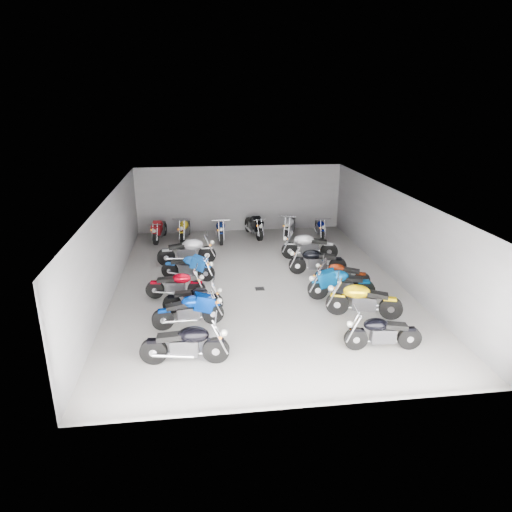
# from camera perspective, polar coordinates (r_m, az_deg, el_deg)

# --- Properties ---
(ground) EXTENTS (14.00, 14.00, 0.00)m
(ground) POSITION_cam_1_polar(r_m,az_deg,el_deg) (16.41, 0.25, -3.44)
(ground) COLOR gray
(ground) RESTS_ON ground
(wall_back) EXTENTS (10.00, 0.10, 3.20)m
(wall_back) POSITION_cam_1_polar(r_m,az_deg,el_deg) (22.59, -2.06, 7.17)
(wall_back) COLOR slate
(wall_back) RESTS_ON ground
(wall_left) EXTENTS (0.10, 14.00, 3.20)m
(wall_left) POSITION_cam_1_polar(r_m,az_deg,el_deg) (16.02, -17.76, 1.14)
(wall_left) COLOR slate
(wall_left) RESTS_ON ground
(wall_right) EXTENTS (0.10, 14.00, 3.20)m
(wall_right) POSITION_cam_1_polar(r_m,az_deg,el_deg) (17.21, 17.02, 2.44)
(wall_right) COLOR slate
(wall_right) RESTS_ON ground
(ceiling) EXTENTS (10.00, 14.00, 0.04)m
(ceiling) POSITION_cam_1_polar(r_m,az_deg,el_deg) (15.45, 0.27, 7.64)
(ceiling) COLOR black
(ceiling) RESTS_ON wall_back
(drain_grate) EXTENTS (0.32, 0.32, 0.01)m
(drain_grate) POSITION_cam_1_polar(r_m,az_deg,el_deg) (15.95, 0.49, -4.11)
(drain_grate) COLOR black
(drain_grate) RESTS_ON ground
(motorcycle_left_a) EXTENTS (2.24, 0.49, 0.98)m
(motorcycle_left_a) POSITION_cam_1_polar(r_m,az_deg,el_deg) (11.66, -8.79, -10.81)
(motorcycle_left_a) COLOR black
(motorcycle_left_a) RESTS_ON ground
(motorcycle_left_b) EXTENTS (2.09, 0.51, 0.92)m
(motorcycle_left_b) POSITION_cam_1_polar(r_m,az_deg,el_deg) (13.40, -8.37, -6.76)
(motorcycle_left_b) COLOR black
(motorcycle_left_b) RESTS_ON ground
(motorcycle_left_c) EXTENTS (1.88, 0.39, 0.83)m
(motorcycle_left_c) POSITION_cam_1_polar(r_m,az_deg,el_deg) (14.27, -7.79, -5.27)
(motorcycle_left_c) COLOR black
(motorcycle_left_c) RESTS_ON ground
(motorcycle_left_d) EXTENTS (1.98, 0.45, 0.87)m
(motorcycle_left_d) POSITION_cam_1_polar(r_m,az_deg,el_deg) (15.30, -9.93, -3.56)
(motorcycle_left_d) COLOR black
(motorcycle_left_d) RESTS_ON ground
(motorcycle_left_e) EXTENTS (1.95, 0.76, 0.89)m
(motorcycle_left_e) POSITION_cam_1_polar(r_m,az_deg,el_deg) (16.74, -8.44, -1.41)
(motorcycle_left_e) COLOR black
(motorcycle_left_e) RESTS_ON ground
(motorcycle_left_f) EXTENTS (2.32, 0.49, 1.02)m
(motorcycle_left_f) POSITION_cam_1_polar(r_m,az_deg,el_deg) (18.26, -8.58, 0.60)
(motorcycle_left_f) COLOR black
(motorcycle_left_f) RESTS_ON ground
(motorcycle_right_a) EXTENTS (2.05, 0.46, 0.90)m
(motorcycle_right_a) POSITION_cam_1_polar(r_m,az_deg,el_deg) (12.58, 15.49, -9.20)
(motorcycle_right_a) COLOR black
(motorcycle_right_a) RESTS_ON ground
(motorcycle_right_b) EXTENTS (2.22, 0.86, 1.01)m
(motorcycle_right_b) POSITION_cam_1_polar(r_m,az_deg,el_deg) (14.17, 13.25, -5.38)
(motorcycle_right_b) COLOR black
(motorcycle_right_b) RESTS_ON ground
(motorcycle_right_c) EXTENTS (2.21, 0.54, 0.98)m
(motorcycle_right_c) POSITION_cam_1_polar(r_m,az_deg,el_deg) (15.21, 10.52, -3.51)
(motorcycle_right_c) COLOR black
(motorcycle_right_c) RESTS_ON ground
(motorcycle_right_d) EXTENTS (1.87, 0.80, 0.86)m
(motorcycle_right_d) POSITION_cam_1_polar(r_m,az_deg,el_deg) (16.21, 10.65, -2.30)
(motorcycle_right_d) COLOR black
(motorcycle_right_d) RESTS_ON ground
(motorcycle_right_e) EXTENTS (2.16, 0.57, 0.95)m
(motorcycle_right_e) POSITION_cam_1_polar(r_m,az_deg,el_deg) (17.23, 7.62, -0.63)
(motorcycle_right_e) COLOR black
(motorcycle_right_e) RESTS_ON ground
(motorcycle_right_f) EXTENTS (2.30, 0.62, 1.02)m
(motorcycle_right_f) POSITION_cam_1_polar(r_m,az_deg,el_deg) (18.79, 6.63, 1.22)
(motorcycle_right_f) COLOR black
(motorcycle_right_f) RESTS_ON ground
(motorcycle_back_a) EXTENTS (0.56, 2.12, 0.93)m
(motorcycle_back_a) POSITION_cam_1_polar(r_m,az_deg,el_deg) (21.64, -11.97, 3.24)
(motorcycle_back_a) COLOR black
(motorcycle_back_a) RESTS_ON ground
(motorcycle_back_b) EXTENTS (0.52, 2.17, 0.96)m
(motorcycle_back_b) POSITION_cam_1_polar(r_m,az_deg,el_deg) (21.50, -8.89, 3.35)
(motorcycle_back_b) COLOR black
(motorcycle_back_b) RESTS_ON ground
(motorcycle_back_c) EXTENTS (0.41, 2.14, 0.94)m
(motorcycle_back_c) POSITION_cam_1_polar(r_m,az_deg,el_deg) (21.19, -4.48, 3.28)
(motorcycle_back_c) COLOR black
(motorcycle_back_c) RESTS_ON ground
(motorcycle_back_d) EXTENTS (0.66, 2.21, 0.98)m
(motorcycle_back_d) POSITION_cam_1_polar(r_m,az_deg,el_deg) (21.76, -0.26, 3.82)
(motorcycle_back_d) COLOR black
(motorcycle_back_d) RESTS_ON ground
(motorcycle_back_e) EXTENTS (0.92, 2.07, 0.95)m
(motorcycle_back_e) POSITION_cam_1_polar(r_m,az_deg,el_deg) (21.80, 4.25, 3.75)
(motorcycle_back_e) COLOR black
(motorcycle_back_e) RESTS_ON ground
(motorcycle_back_f) EXTENTS (0.42, 1.94, 0.85)m
(motorcycle_back_f) POSITION_cam_1_polar(r_m,az_deg,el_deg) (21.87, 8.00, 3.52)
(motorcycle_back_f) COLOR black
(motorcycle_back_f) RESTS_ON ground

